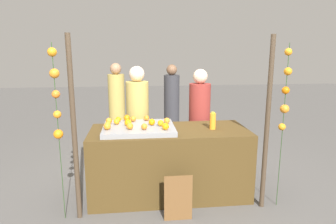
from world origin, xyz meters
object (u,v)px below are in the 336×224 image
Objects in this scene: orange_0 at (118,119)px; vendor_right at (199,125)px; chalkboard_sign at (178,198)px; stall_counter at (169,162)px; vendor_left at (138,126)px; orange_1 at (133,119)px; juice_bottle at (213,121)px.

orange_0 is 0.05× the size of vendor_right.
chalkboard_sign is at bearing -51.73° from orange_0.
chalkboard_sign is 0.34× the size of vendor_right.
stall_counter reaches higher than chalkboard_sign.
orange_0 is at bearing -120.43° from vendor_left.
stall_counter is 26.16× the size of orange_1.
vendor_right is at bearing 68.55° from chalkboard_sign.
orange_1 reaches higher than chalkboard_sign.
vendor_left reaches higher than juice_bottle.
orange_1 is at bearing -156.15° from vendor_right.
stall_counter is 3.71× the size of chalkboard_sign.
orange_1 is at bearing -98.31° from vendor_left.
orange_0 is 0.13× the size of chalkboard_sign.
vendor_left reaches higher than stall_counter.
vendor_left is (0.26, 0.45, -0.21)m from orange_0.
juice_bottle is (0.56, -0.03, 0.55)m from stall_counter.
juice_bottle reaches higher than stall_counter.
vendor_right is (1.00, 0.44, -0.23)m from orange_1.
orange_0 is at bearing -177.61° from orange_1.
juice_bottle is 1.09m from chalkboard_sign.
orange_0 is at bearing 128.27° from chalkboard_sign.
orange_1 is at bearing 2.39° from orange_0.
orange_1 is 0.49m from vendor_left.
juice_bottle is at bearing -88.79° from vendor_right.
vendor_right is (0.94, 0.01, -0.02)m from vendor_left.
vendor_left is at bearing -179.67° from vendor_right.
orange_1 is (0.20, 0.01, 0.00)m from orange_0.
vendor_right reaches higher than orange_1.
vendor_left is at bearing 81.69° from orange_1.
chalkboard_sign is at bearing -111.45° from vendor_right.
vendor_left reaches higher than vendor_right.
stall_counter is 8.96× the size of juice_bottle.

